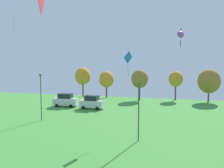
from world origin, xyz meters
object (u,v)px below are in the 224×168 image
treeline_tree_2 (140,79)px  treeline_tree_3 (176,79)px  kite_flying_1 (128,59)px  treeline_tree_1 (106,79)px  treeline_tree_4 (209,81)px  kite_flying_3 (15,7)px  light_post_1 (139,108)px  light_post_2 (41,95)px  kite_flying_5 (181,34)px  parked_car_second_from_left (92,102)px  parked_car_leftmost (65,100)px  treeline_tree_0 (83,76)px

treeline_tree_2 → treeline_tree_3: treeline_tree_2 is taller
kite_flying_1 → treeline_tree_1: bearing=112.2°
treeline_tree_4 → kite_flying_3: bearing=-140.0°
light_post_1 → treeline_tree_1: bearing=112.8°
light_post_2 → treeline_tree_3: size_ratio=1.04×
treeline_tree_2 → treeline_tree_1: bearing=173.6°
kite_flying_5 → treeline_tree_4: bearing=78.7°
treeline_tree_1 → treeline_tree_4: bearing=0.2°
light_post_2 → treeline_tree_2: treeline_tree_2 is taller
kite_flying_3 → treeline_tree_2: size_ratio=0.56×
parked_car_second_from_left → light_post_2: 11.60m
kite_flying_5 → treeline_tree_4: 35.37m
kite_flying_1 → light_post_2: bearing=173.6°
light_post_1 → parked_car_leftmost: bearing=135.7°
light_post_1 → treeline_tree_1: 32.93m
light_post_2 → treeline_tree_3: 32.55m
treeline_tree_0 → treeline_tree_2: 15.03m
parked_car_second_from_left → treeline_tree_2: 15.58m
treeline_tree_1 → treeline_tree_3: (16.62, 1.21, 0.31)m
kite_flying_5 → treeline_tree_3: kite_flying_5 is taller
parked_car_leftmost → light_post_1: bearing=-48.9°
kite_flying_5 → light_post_1: 9.42m
treeline_tree_4 → treeline_tree_0: bearing=179.0°
light_post_2 → treeline_tree_1: light_post_2 is taller
kite_flying_1 → parked_car_leftmost: size_ratio=0.66×
parked_car_second_from_left → light_post_1: 19.80m
treeline_tree_0 → treeline_tree_4: 30.31m
parked_car_second_from_left → treeline_tree_2: bearing=63.1°
kite_flying_5 → treeline_tree_2: size_ratio=0.37×
treeline_tree_3 → kite_flying_1: bearing=-102.1°
light_post_2 → treeline_tree_0: (-3.50, 25.30, 1.36)m
kite_flying_3 → kite_flying_5: kite_flying_3 is taller
parked_car_leftmost → light_post_1: (17.31, -16.89, 2.41)m
parked_car_leftmost → light_post_1: light_post_1 is taller
treeline_tree_1 → treeline_tree_3: size_ratio=0.99×
treeline_tree_2 → treeline_tree_4: treeline_tree_4 is taller
treeline_tree_0 → treeline_tree_2: treeline_tree_0 is taller
kite_flying_1 → treeline_tree_3: bearing=77.9°
kite_flying_1 → treeline_tree_0: size_ratio=0.43×
light_post_2 → treeline_tree_4: 36.51m
treeline_tree_1 → parked_car_leftmost: bearing=-108.7°
parked_car_leftmost → kite_flying_1: bearing=-44.6°
kite_flying_5 → treeline_tree_3: bearing=90.6°
parked_car_second_from_left → light_post_2: light_post_2 is taller
treeline_tree_4 → kite_flying_1: bearing=-116.4°
kite_flying_5 → light_post_2: size_ratio=0.37×
kite_flying_1 → parked_car_second_from_left: size_ratio=0.71×
kite_flying_1 → kite_flying_5: kite_flying_5 is taller
parked_car_second_from_left → treeline_tree_2: (7.06, 13.39, 3.69)m
kite_flying_1 → kite_flying_5: size_ratio=1.24×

